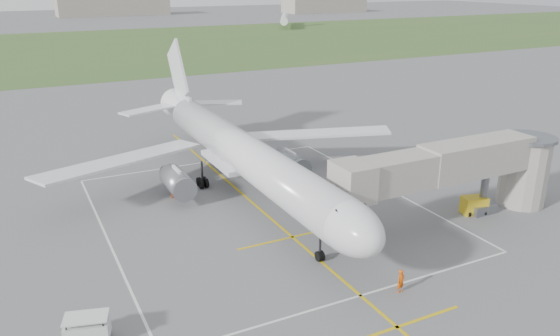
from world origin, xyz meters
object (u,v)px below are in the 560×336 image
airliner (241,153)px  ramp_worker_wing (173,190)px  jet_bridge (469,168)px  gpu_unit (474,205)px  ramp_worker_nose (401,281)px  baggage_cart (87,329)px

airliner → ramp_worker_wing: (-6.50, 2.22, -3.58)m
jet_bridge → airliner: bearing=137.8°
jet_bridge → ramp_worker_wing: (-22.22, 16.47, -3.93)m
gpu_unit → ramp_worker_nose: 16.41m
gpu_unit → airliner: bearing=156.7°
jet_bridge → ramp_worker_wing: 27.94m
airliner → ramp_worker_wing: airliner is taller
airliner → ramp_worker_nose: airliner is taller
baggage_cart → ramp_worker_nose: (20.21, -4.02, -0.05)m
ramp_worker_wing → jet_bridge: bearing=-170.4°
gpu_unit → ramp_worker_wing: size_ratio=1.52×
jet_bridge → baggage_cart: size_ratio=8.13×
gpu_unit → baggage_cart: 34.94m
jet_bridge → ramp_worker_wing: bearing=143.5°
ramp_worker_nose → ramp_worker_wing: bearing=101.6°
airliner → baggage_cart: bearing=-134.8°
airliner → gpu_unit: bearing=-39.0°
jet_bridge → gpu_unit: (1.55, 0.26, -3.94)m
jet_bridge → ramp_worker_nose: 15.42m
airliner → baggage_cart: airliner is taller
baggage_cart → ramp_worker_nose: size_ratio=1.67×
jet_bridge → baggage_cart: bearing=-174.3°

